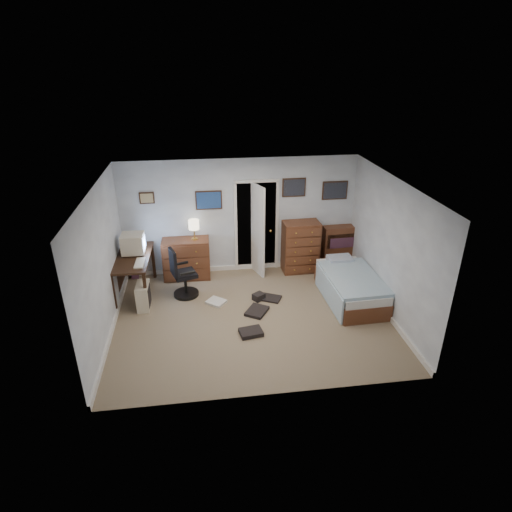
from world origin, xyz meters
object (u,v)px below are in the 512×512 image
at_px(computer_desk, 128,265).
at_px(office_chair, 182,278).
at_px(low_dresser, 187,258).
at_px(bed, 350,286).
at_px(tall_dresser, 300,247).

height_order(computer_desk, office_chair, office_chair).
bearing_deg(low_dresser, office_chair, -93.67).
bearing_deg(computer_desk, office_chair, -10.15).
bearing_deg(bed, computer_desk, 167.78).
relative_size(computer_desk, bed, 0.79).
bearing_deg(bed, office_chair, 168.19).
xyz_separation_m(computer_desk, low_dresser, (1.11, 0.60, -0.21)).
relative_size(office_chair, low_dresser, 1.05).
height_order(computer_desk, low_dresser, low_dresser).
bearing_deg(computer_desk, bed, -8.88).
xyz_separation_m(tall_dresser, bed, (0.69, -1.35, -0.29)).
bearing_deg(bed, tall_dresser, 115.06).
height_order(office_chair, bed, office_chair).
xyz_separation_m(low_dresser, bed, (3.17, -1.38, -0.16)).
height_order(tall_dresser, bed, tall_dresser).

